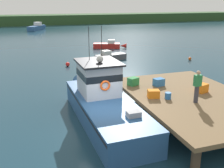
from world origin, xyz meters
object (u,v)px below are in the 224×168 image
at_px(moored_boat_off_the_point, 109,45).
at_px(moored_boat_mid_harbor, 37,27).
at_px(deckhand_by_the_boat, 197,86).
at_px(moored_boat_near_channel, 108,57).
at_px(mooring_buoy_outer, 190,59).
at_px(mooring_buoy_inshore, 115,46).
at_px(crate_stack_near_edge, 159,82).
at_px(crate_stack_mid_dock, 202,88).
at_px(crate_single_far, 133,81).
at_px(bait_bucket, 168,96).
at_px(main_fishing_boat, 102,101).
at_px(crate_single_by_cleat, 153,94).
at_px(mooring_buoy_channel_marker, 68,64).

xyz_separation_m(moored_boat_off_the_point, moored_boat_mid_harbor, (-7.73, 26.13, 0.17)).
xyz_separation_m(deckhand_by_the_boat, moored_boat_near_channel, (0.42, 15.70, -1.69)).
xyz_separation_m(mooring_buoy_outer, mooring_buoy_inshore, (-4.99, 9.79, 0.08)).
height_order(crate_stack_near_edge, deckhand_by_the_boat, deckhand_by_the_boat).
relative_size(crate_stack_near_edge, moored_boat_mid_harbor, 0.10).
distance_m(crate_stack_mid_dock, mooring_buoy_outer, 14.05).
xyz_separation_m(crate_stack_mid_dock, crate_single_far, (-3.12, 2.38, -0.01)).
relative_size(crate_single_far, moored_boat_near_channel, 0.14).
bearing_deg(mooring_buoy_outer, bait_bucket, -128.52).
xyz_separation_m(main_fishing_boat, crate_single_by_cleat, (2.53, -0.86, 0.40)).
bearing_deg(mooring_buoy_inshore, mooring_buoy_channel_marker, -132.63).
bearing_deg(moored_boat_off_the_point, main_fishing_boat, -108.69).
xyz_separation_m(crate_stack_mid_dock, deckhand_by_the_boat, (-1.24, -1.20, 0.62)).
height_order(crate_stack_mid_dock, mooring_buoy_outer, crate_stack_mid_dock).
height_order(crate_stack_near_edge, moored_boat_off_the_point, crate_stack_near_edge).
distance_m(mooring_buoy_outer, mooring_buoy_channel_marker, 12.81).
bearing_deg(mooring_buoy_outer, moored_boat_mid_harbor, 110.83).
xyz_separation_m(crate_single_far, mooring_buoy_inshore, (5.53, 19.29, -1.19)).
height_order(bait_bucket, mooring_buoy_channel_marker, bait_bucket).
height_order(main_fishing_boat, bait_bucket, main_fishing_boat).
relative_size(bait_bucket, mooring_buoy_channel_marker, 0.85).
distance_m(moored_boat_near_channel, mooring_buoy_channel_marker, 4.69).
distance_m(crate_single_far, moored_boat_mid_harbor, 45.42).
xyz_separation_m(crate_single_by_cleat, bait_bucket, (0.62, -0.41, -0.03)).
xyz_separation_m(deckhand_by_the_boat, mooring_buoy_outer, (8.64, 13.07, -1.90)).
distance_m(moored_boat_mid_harbor, mooring_buoy_channel_marker, 34.45).
relative_size(crate_single_by_cleat, bait_bucket, 1.76).
xyz_separation_m(crate_single_far, mooring_buoy_outer, (10.52, 9.50, -1.27)).
relative_size(crate_stack_near_edge, moored_boat_near_channel, 0.14).
distance_m(crate_stack_near_edge, moored_boat_mid_harbor, 46.11).
bearing_deg(crate_stack_mid_dock, moored_boat_mid_harbor, 97.44).
xyz_separation_m(moored_boat_near_channel, mooring_buoy_outer, (8.22, -2.63, -0.20)).
relative_size(crate_stack_mid_dock, crate_single_by_cleat, 1.00).
bearing_deg(deckhand_by_the_boat, crate_stack_mid_dock, 43.87).
bearing_deg(moored_boat_mid_harbor, mooring_buoy_outer, -69.17).
xyz_separation_m(main_fishing_boat, moored_boat_mid_harbor, (-0.76, 46.73, -0.46)).
xyz_separation_m(bait_bucket, deckhand_by_the_boat, (1.07, -0.88, 0.69)).
height_order(main_fishing_boat, mooring_buoy_inshore, main_fishing_boat).
height_order(crate_single_by_cleat, mooring_buoy_channel_marker, crate_single_by_cleat).
distance_m(crate_single_far, moored_boat_off_the_point, 19.75).
xyz_separation_m(crate_single_by_cleat, mooring_buoy_outer, (10.33, 11.78, -1.24)).
bearing_deg(main_fishing_boat, bait_bucket, -21.92).
bearing_deg(crate_stack_mid_dock, moored_boat_near_channel, 93.26).
distance_m(deckhand_by_the_boat, moored_boat_near_channel, 15.80).
bearing_deg(mooring_buoy_channel_marker, crate_single_by_cleat, -79.60).
height_order(crate_single_far, deckhand_by_the_boat, deckhand_by_the_boat).
bearing_deg(crate_stack_mid_dock, crate_stack_near_edge, 133.66).
bearing_deg(crate_stack_mid_dock, main_fishing_boat, 170.12).
height_order(moored_boat_off_the_point, mooring_buoy_channel_marker, moored_boat_off_the_point).
bearing_deg(mooring_buoy_inshore, crate_stack_near_edge, -101.71).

